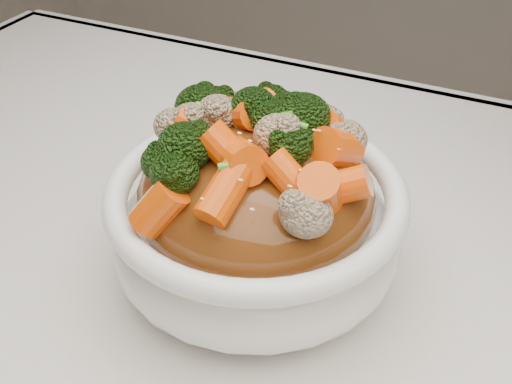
% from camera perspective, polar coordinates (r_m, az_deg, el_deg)
% --- Properties ---
extents(tablecloth, '(1.20, 0.80, 0.04)m').
position_cam_1_polar(tablecloth, '(0.45, 4.34, -14.17)').
color(tablecloth, silver).
rests_on(tablecloth, dining_table).
extents(bowl, '(0.26, 0.26, 0.08)m').
position_cam_1_polar(bowl, '(0.45, 0.00, -3.31)').
color(bowl, white).
rests_on(bowl, tablecloth).
extents(sauce_base, '(0.20, 0.20, 0.09)m').
position_cam_1_polar(sauce_base, '(0.43, 0.00, -0.32)').
color(sauce_base, '#623110').
rests_on(sauce_base, bowl).
extents(carrots, '(0.20, 0.20, 0.05)m').
position_cam_1_polar(carrots, '(0.39, 0.00, 6.86)').
color(carrots, '#F95808').
rests_on(carrots, sauce_base).
extents(broccoli, '(0.20, 0.20, 0.04)m').
position_cam_1_polar(broccoli, '(0.39, 0.00, 6.74)').
color(broccoli, black).
rests_on(broccoli, sauce_base).
extents(cauliflower, '(0.20, 0.20, 0.04)m').
position_cam_1_polar(cauliflower, '(0.39, 0.00, 6.49)').
color(cauliflower, tan).
rests_on(cauliflower, sauce_base).
extents(scallions, '(0.15, 0.15, 0.02)m').
position_cam_1_polar(scallions, '(0.39, 0.00, 6.99)').
color(scallions, '#479722').
rests_on(scallions, sauce_base).
extents(sesame_seeds, '(0.18, 0.18, 0.01)m').
position_cam_1_polar(sesame_seeds, '(0.39, 0.00, 6.99)').
color(sesame_seeds, beige).
rests_on(sesame_seeds, sauce_base).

